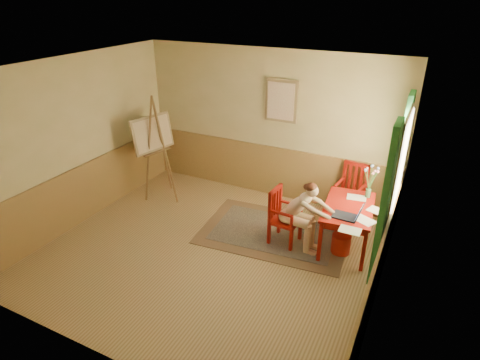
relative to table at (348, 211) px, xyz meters
The scene contains 14 objects.
room 2.27m from the table, 149.69° to the right, with size 5.04×4.54×2.84m.
wainscot 1.87m from the table, behind, with size 5.00×4.50×1.00m.
window 0.92m from the table, ahead, with size 0.12×2.01×2.20m.
wall_portrait 2.33m from the table, 144.81° to the left, with size 0.60×0.05×0.76m.
rug 1.30m from the table, behind, with size 2.53×1.80×0.02m.
table is the anchor object (origin of this frame).
chair_left 1.01m from the table, 160.81° to the right, with size 0.46×0.44×0.93m.
chair_back 0.88m from the table, 99.30° to the left, with size 0.52×0.53×1.03m.
figure 0.74m from the table, 150.40° to the right, with size 0.87×0.40×1.16m.
laptop 0.38m from the table, 76.60° to the right, with size 0.43×0.27×0.25m.
papers 0.29m from the table, 34.76° to the right, with size 0.71×1.23×0.00m.
vase 0.59m from the table, 65.79° to the left, with size 0.23×0.26×0.53m.
wastebasket 0.52m from the table, 93.49° to the right, with size 0.29×0.29×0.31m, color red.
easel 3.76m from the table, behind, with size 0.75×0.89×2.00m.
Camera 1 is at (2.74, -4.47, 3.74)m, focal length 30.22 mm.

